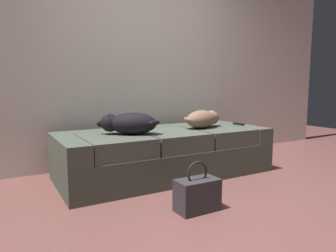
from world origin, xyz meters
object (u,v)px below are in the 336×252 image
Objects in this scene: couch at (166,153)px; handbag at (197,194)px; tv_remote at (239,124)px; dog_tan at (203,119)px; dog_dark at (129,123)px.

couch is 0.99m from handbag.
tv_remote is 1.57m from handbag.
dog_tan is 1.46× the size of handbag.
dog_dark is at bearing 101.04° from handbag.
dog_dark is (-0.43, -0.07, 0.34)m from couch.
tv_remote reaches higher than handbag.
dog_tan is (0.46, -0.03, 0.33)m from couch.
dog_dark reaches higher than tv_remote.
dog_tan is at bearing -3.82° from couch.
tv_remote is (1.40, 0.03, -0.09)m from dog_dark.
couch is 0.56m from dog_dark.
handbag is at bearing -128.22° from dog_tan.
dog_tan is 0.52m from tv_remote.
couch is 14.48× the size of tv_remote.
couch is at bearing 74.49° from handbag.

